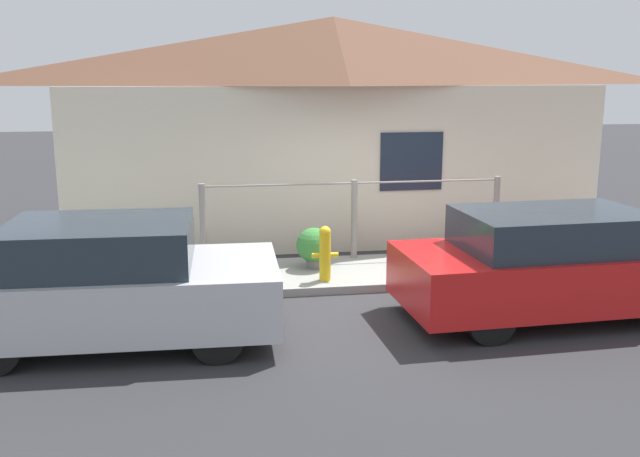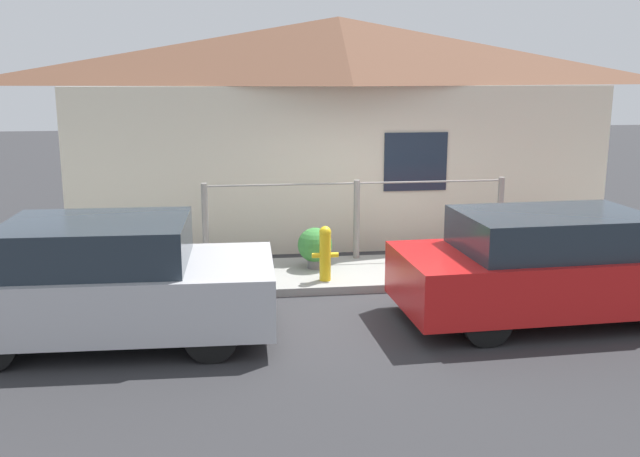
# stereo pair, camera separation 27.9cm
# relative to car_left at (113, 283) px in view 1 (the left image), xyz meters

# --- Properties ---
(ground_plane) EXTENTS (60.00, 60.00, 0.00)m
(ground_plane) POSITION_rel_car_left_xyz_m (3.43, 1.31, -0.70)
(ground_plane) COLOR #2D2D30
(sidewalk) EXTENTS (24.00, 1.69, 0.12)m
(sidewalk) POSITION_rel_car_left_xyz_m (3.43, 2.16, -0.64)
(sidewalk) COLOR gray
(sidewalk) RESTS_ON ground_plane
(house) EXTENTS (9.78, 2.23, 4.03)m
(house) POSITION_rel_car_left_xyz_m (3.43, 4.68, 2.50)
(house) COLOR beige
(house) RESTS_ON ground_plane
(fence) EXTENTS (4.90, 0.10, 1.27)m
(fence) POSITION_rel_car_left_xyz_m (3.43, 2.86, 0.11)
(fence) COLOR gray
(fence) RESTS_ON sidewalk
(car_left) EXTENTS (3.75, 1.90, 1.42)m
(car_left) POSITION_rel_car_left_xyz_m (0.00, 0.00, 0.00)
(car_left) COLOR #B7B7BC
(car_left) RESTS_ON ground_plane
(car_right) EXTENTS (4.19, 1.83, 1.38)m
(car_right) POSITION_rel_car_left_xyz_m (5.48, -0.00, -0.02)
(car_right) COLOR red
(car_right) RESTS_ON ground_plane
(fire_hydrant) EXTENTS (0.38, 0.17, 0.80)m
(fire_hydrant) POSITION_rel_car_left_xyz_m (2.75, 1.67, -0.17)
(fire_hydrant) COLOR yellow
(fire_hydrant) RESTS_ON sidewalk
(potted_plant_near_hydrant) EXTENTS (0.53, 0.53, 0.63)m
(potted_plant_near_hydrant) POSITION_rel_car_left_xyz_m (2.69, 2.35, -0.24)
(potted_plant_near_hydrant) COLOR slate
(potted_plant_near_hydrant) RESTS_ON sidewalk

